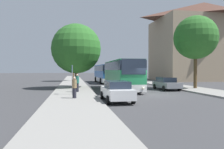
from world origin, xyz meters
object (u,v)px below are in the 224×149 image
(bus_stop_sign, at_px, (72,76))
(pedestrian_waiting_near, at_px, (77,83))
(pedestrian_waiting_far, at_px, (74,87))
(tree_left_far, at_px, (76,49))
(tree_right_near, at_px, (196,38))
(bus_middle, at_px, (105,73))
(parked_car_right_near, at_px, (166,83))
(tree_left_near, at_px, (73,51))
(parked_car_left_curb, at_px, (117,91))
(parked_car_right_far, at_px, (127,78))
(bus_front, at_px, (121,74))

(bus_stop_sign, bearing_deg, pedestrian_waiting_near, 77.24)
(pedestrian_waiting_far, xyz_separation_m, tree_left_far, (0.34, 10.69, 4.04))
(pedestrian_waiting_far, bearing_deg, bus_stop_sign, 48.27)
(pedestrian_waiting_near, relative_size, tree_right_near, 0.21)
(tree_left_far, bearing_deg, bus_middle, 65.24)
(parked_car_right_near, bearing_deg, pedestrian_waiting_near, 10.55)
(pedestrian_waiting_near, height_order, tree_left_near, tree_left_near)
(parked_car_left_curb, relative_size, tree_left_far, 0.59)
(parked_car_left_curb, xyz_separation_m, pedestrian_waiting_near, (-2.79, 6.06, 0.27))
(bus_stop_sign, xyz_separation_m, pedestrian_waiting_far, (0.17, -2.64, -0.81))
(bus_middle, xyz_separation_m, parked_car_left_curb, (-2.58, -23.55, -0.94))
(parked_car_right_near, relative_size, parked_car_right_far, 1.04)
(bus_middle, xyz_separation_m, tree_right_near, (8.79, -15.37, 4.50))
(parked_car_right_far, bearing_deg, parked_car_left_curb, 71.78)
(bus_middle, height_order, parked_car_right_near, bus_middle)
(parked_car_left_curb, xyz_separation_m, pedestrian_waiting_far, (-3.11, 1.25, 0.19))
(parked_car_left_curb, bearing_deg, parked_car_right_near, 46.21)
(bus_middle, distance_m, parked_car_right_near, 16.31)
(parked_car_right_near, relative_size, pedestrian_waiting_near, 2.40)
(parked_car_right_near, bearing_deg, bus_stop_sign, 20.65)
(bus_front, height_order, bus_middle, bus_front)
(bus_middle, relative_size, pedestrian_waiting_near, 6.49)
(bus_middle, height_order, tree_right_near, tree_right_near)
(pedestrian_waiting_near, distance_m, pedestrian_waiting_far, 4.82)
(parked_car_left_curb, xyz_separation_m, tree_right_near, (11.37, 8.17, 5.44))
(bus_middle, relative_size, tree_left_far, 1.46)
(bus_stop_sign, bearing_deg, tree_right_near, 16.32)
(bus_front, bearing_deg, tree_right_near, -4.54)
(bus_stop_sign, bearing_deg, parked_car_right_near, 20.99)
(parked_car_left_curb, distance_m, parked_car_right_near, 11.08)
(parked_car_left_curb, bearing_deg, tree_left_far, 102.63)
(tree_right_near, bearing_deg, pedestrian_waiting_far, -154.43)
(pedestrian_waiting_near, height_order, tree_left_far, tree_left_far)
(tree_right_near, bearing_deg, parked_car_right_far, 101.86)
(bus_front, relative_size, tree_right_near, 1.34)
(parked_car_right_far, xyz_separation_m, pedestrian_waiting_near, (-10.32, -20.41, 0.29))
(parked_car_right_far, relative_size, tree_left_near, 0.49)
(bus_stop_sign, distance_m, tree_right_near, 15.90)
(tree_left_near, bearing_deg, pedestrian_waiting_near, -89.09)
(parked_car_right_far, bearing_deg, bus_middle, 28.24)
(parked_car_right_near, height_order, tree_right_near, tree_right_near)
(parked_car_right_near, distance_m, tree_right_near, 6.64)
(pedestrian_waiting_near, bearing_deg, tree_left_far, -69.37)
(parked_car_right_near, xyz_separation_m, pedestrian_waiting_near, (-10.39, -2.00, 0.30))
(pedestrian_waiting_far, bearing_deg, parked_car_right_near, -13.02)
(parked_car_right_near, bearing_deg, bus_middle, -72.38)
(parked_car_left_curb, xyz_separation_m, parked_car_right_far, (7.53, 26.47, -0.02))
(pedestrian_waiting_near, height_order, tree_right_near, tree_right_near)
(parked_car_right_far, bearing_deg, bus_front, 71.27)
(parked_car_right_near, height_order, tree_left_far, tree_left_far)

